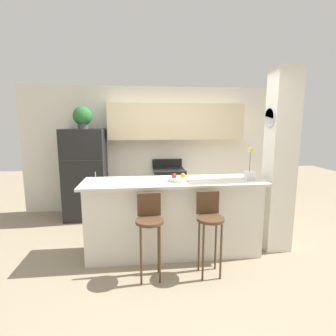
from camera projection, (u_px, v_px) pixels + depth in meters
ground_plane at (173, 252)px, 3.74m from camera, size 14.00×14.00×0.00m
wall_back at (167, 138)px, 5.41m from camera, size 5.60×0.38×2.55m
pillar_right at (280, 162)px, 3.66m from camera, size 0.38×0.32×2.55m
counter_bar at (174, 217)px, 3.65m from camera, size 2.46×0.72×1.04m
refrigerator at (86, 174)px, 5.02m from camera, size 0.76×0.73×1.71m
stove_range at (169, 191)px, 5.31m from camera, size 0.62×0.65×1.07m
bar_stool_left at (150, 223)px, 3.03m from camera, size 0.33×0.33×1.00m
bar_stool_right at (210, 221)px, 3.11m from camera, size 0.33×0.33×1.00m
potted_plant_on_fridge at (83, 117)px, 4.84m from camera, size 0.35×0.35×0.41m
orchid_vase at (249, 171)px, 3.58m from camera, size 0.12×0.12×0.45m
fruit_bowl at (179, 179)px, 3.52m from camera, size 0.26×0.26×0.11m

